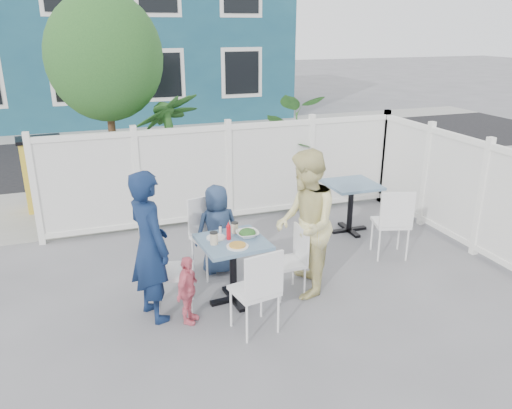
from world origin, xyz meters
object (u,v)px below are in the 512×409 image
object	(u,v)px
main_table	(233,254)
chair_back	(209,230)
utility_cabinet	(44,176)
boy	(217,229)
toddler	(188,290)
chair_near	(258,286)
spare_table	(351,194)
chair_right	(293,256)
man	(150,246)
woman	(305,224)
chair_left	(166,264)

from	to	relation	value
main_table	chair_back	distance (m)	0.84
utility_cabinet	main_table	size ratio (longest dim) A/B	1.55
boy	toddler	distance (m)	1.25
chair_near	boy	bearing A→B (deg)	80.21
spare_table	chair_right	distance (m)	2.18
main_table	man	distance (m)	0.96
utility_cabinet	toddler	bearing A→B (deg)	-76.43
chair_right	woman	world-z (taller)	woman
man	woman	world-z (taller)	woman
spare_table	chair_near	xyz separation A→B (m)	(-2.28, -2.14, -0.05)
boy	spare_table	bearing A→B (deg)	-168.97
man	boy	distance (m)	1.28
utility_cabinet	woman	bearing A→B (deg)	-60.23
chair_left	chair_right	size ratio (longest dim) A/B	1.17
utility_cabinet	man	distance (m)	4.31
spare_table	man	world-z (taller)	man
main_table	toddler	world-z (taller)	toddler
main_table	spare_table	world-z (taller)	spare_table
utility_cabinet	chair_back	bearing A→B (deg)	-63.47
boy	man	bearing A→B (deg)	36.05
chair_near	chair_right	bearing A→B (deg)	34.20
spare_table	chair_right	bearing A→B (deg)	-137.54
chair_near	boy	world-z (taller)	boy
chair_right	woman	bearing A→B (deg)	-96.10
spare_table	toddler	xyz separation A→B (m)	(-2.93, -1.68, -0.22)
utility_cabinet	spare_table	bearing A→B (deg)	-37.16
chair_back	man	size ratio (longest dim) A/B	0.59
chair_left	chair_right	xyz separation A→B (m)	(1.48, -0.12, -0.08)
man	woman	xyz separation A→B (m)	(1.79, -0.05, 0.04)
utility_cabinet	chair_near	xyz separation A→B (m)	(2.23, -4.82, -0.05)
boy	chair_right	bearing A→B (deg)	125.35
chair_right	utility_cabinet	bearing A→B (deg)	33.91
spare_table	man	bearing A→B (deg)	-156.34
utility_cabinet	toddler	distance (m)	4.65
spare_table	man	distance (m)	3.56
man	woman	bearing A→B (deg)	-110.99
main_table	chair_back	bearing A→B (deg)	94.84
main_table	toddler	distance (m)	0.68
chair_right	boy	world-z (taller)	boy
main_table	toddler	size ratio (longest dim) A/B	1.01
main_table	chair_near	xyz separation A→B (m)	(0.05, -0.72, -0.04)
chair_back	chair_right	bearing A→B (deg)	115.93
chair_back	boy	xyz separation A→B (m)	(0.10, -0.05, 0.01)
main_table	woman	world-z (taller)	woman
spare_table	boy	bearing A→B (deg)	-164.90
main_table	woman	xyz separation A→B (m)	(0.86, -0.07, 0.28)
chair_near	woman	xyz separation A→B (m)	(0.81, 0.66, 0.32)
woman	toddler	size ratio (longest dim) A/B	2.26
utility_cabinet	chair_left	size ratio (longest dim) A/B	1.25
chair_back	toddler	world-z (taller)	chair_back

